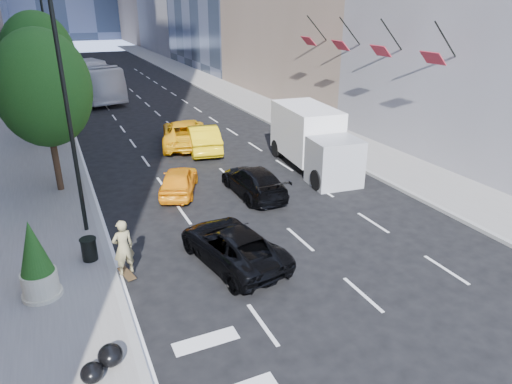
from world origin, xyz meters
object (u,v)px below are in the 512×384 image
box_truck (313,139)px  trash_can (89,250)px  planter_shrub (36,261)px  black_sedan_mercedes (254,181)px  city_bus (82,79)px  black_sedan_lincoln (232,245)px  skateboarder (124,251)px

box_truck → trash_can: 13.47m
box_truck → planter_shrub: bearing=-147.2°
black_sedan_mercedes → city_bus: bearing=-80.2°
black_sedan_mercedes → trash_can: size_ratio=5.93×
black_sedan_lincoln → trash_can: size_ratio=6.12×
skateboarder → city_bus: city_bus is taller
trash_can → black_sedan_lincoln: bearing=-23.2°
planter_shrub → trash_can: bearing=46.1°
skateboarder → black_sedan_lincoln: 3.66m
box_truck → city_bus: bearing=115.5°
box_truck → trash_can: (-12.27, -5.44, -1.12)m
skateboarder → planter_shrub: 2.62m
black_sedan_mercedes → city_bus: city_bus is taller
city_bus → box_truck: size_ratio=1.86×
skateboarder → city_bus: bearing=-106.3°
city_bus → trash_can: 32.11m
skateboarder → planter_shrub: (-2.58, -0.26, 0.39)m
skateboarder → city_bus: size_ratio=0.15×
black_sedan_mercedes → trash_can: bearing=23.0°
black_sedan_lincoln → black_sedan_mercedes: bearing=-131.2°
trash_can → planter_shrub: size_ratio=0.31×
city_bus → trash_can: city_bus is taller
black_sedan_mercedes → skateboarder: bearing=34.6°
box_truck → planter_shrub: (-13.84, -7.07, -0.30)m
planter_shrub → city_bus: bearing=82.7°
black_sedan_lincoln → black_sedan_mercedes: (3.20, 5.33, 0.01)m
box_truck → planter_shrub: 15.55m
city_bus → trash_can: (-2.74, -31.96, -1.29)m
skateboarder → trash_can: size_ratio=2.48×
city_bus → box_truck: city_bus is taller
skateboarder → box_truck: bearing=-162.1°
box_truck → trash_can: bearing=-150.4°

